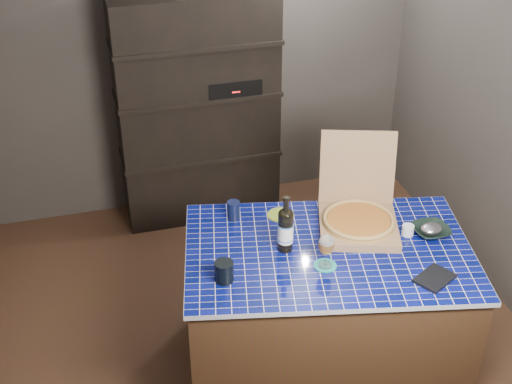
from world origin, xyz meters
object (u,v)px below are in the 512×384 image
object	(u,v)px
mead_bottle	(285,229)
wine_glass	(326,245)
bowl	(431,231)
kitchen_island	(325,309)
dvd_case	(435,278)
pizza_box	(358,217)

from	to	relation	value
mead_bottle	wine_glass	size ratio (longest dim) A/B	1.75
mead_bottle	bowl	xyz separation A→B (m)	(0.84, -0.09, -0.11)
kitchen_island	mead_bottle	world-z (taller)	mead_bottle
wine_glass	dvd_case	world-z (taller)	wine_glass
kitchen_island	bowl	size ratio (longest dim) A/B	8.52
dvd_case	pizza_box	bearing A→B (deg)	170.90
pizza_box	wine_glass	size ratio (longest dim) A/B	3.34
wine_glass	dvd_case	distance (m)	0.59
bowl	kitchen_island	bearing A→B (deg)	177.86
mead_bottle	dvd_case	xyz separation A→B (m)	(0.67, -0.46, -0.12)
kitchen_island	wine_glass	world-z (taller)	wine_glass
dvd_case	mead_bottle	bearing A→B (deg)	-153.72
kitchen_island	pizza_box	xyz separation A→B (m)	(0.24, 0.16, 0.50)
pizza_box	dvd_case	xyz separation A→B (m)	(0.20, -0.56, -0.06)
kitchen_island	wine_glass	bearing A→B (deg)	-106.63
wine_glass	bowl	xyz separation A→B (m)	(0.68, 0.11, -0.11)
wine_glass	pizza_box	bearing A→B (deg)	43.73
kitchen_island	mead_bottle	distance (m)	0.62
kitchen_island	dvd_case	xyz separation A→B (m)	(0.44, -0.40, 0.44)
mead_bottle	dvd_case	world-z (taller)	mead_bottle
mead_bottle	bowl	bearing A→B (deg)	-6.18
pizza_box	kitchen_island	bearing A→B (deg)	-127.82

